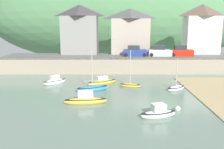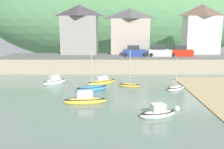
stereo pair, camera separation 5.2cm
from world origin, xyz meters
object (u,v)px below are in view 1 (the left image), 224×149
at_px(rowboat_small_beached, 92,89).
at_px(parked_car_by_wall, 160,52).
at_px(parked_car_near_slipway, 134,52).
at_px(waterfront_building_centre, 130,31).
at_px(motorboat_with_cabin, 176,88).
at_px(parked_car_end_of_row, 181,52).
at_px(waterfront_building_left, 80,29).
at_px(sailboat_nearest_shore, 158,113).
at_px(sailboat_far_left, 55,81).
at_px(waterfront_building_right, 201,28).
at_px(mooring_buoy, 177,109).
at_px(sailboat_blue_trim, 102,82).
at_px(dinghy_open_wooden, 85,100).
at_px(fishing_boat_green, 130,85).

height_order(rowboat_small_beached, parked_car_by_wall, rowboat_small_beached).
bearing_deg(parked_car_by_wall, parked_car_near_slipway, -177.31).
distance_m(waterfront_building_centre, parked_car_by_wall, 7.71).
height_order(motorboat_with_cabin, parked_car_end_of_row, parked_car_end_of_row).
distance_m(waterfront_building_left, rowboat_small_beached, 21.06).
xyz_separation_m(sailboat_nearest_shore, parked_car_by_wall, (4.47, 23.69, 2.87)).
height_order(sailboat_nearest_shore, parked_car_near_slipway, parked_car_near_slipway).
distance_m(sailboat_far_left, parked_car_end_of_row, 23.49).
relative_size(waterfront_building_right, mooring_buoy, 17.35).
xyz_separation_m(waterfront_building_centre, mooring_buoy, (2.82, -26.57, -6.63)).
relative_size(rowboat_small_beached, parked_car_by_wall, 1.24).
relative_size(waterfront_building_right, parked_car_by_wall, 2.26).
bearing_deg(parked_car_near_slipway, parked_car_end_of_row, 1.03).
bearing_deg(sailboat_blue_trim, dinghy_open_wooden, -131.10).
bearing_deg(sailboat_nearest_shore, waterfront_building_centre, 74.42).
distance_m(waterfront_building_centre, dinghy_open_wooden, 25.97).
bearing_deg(sailboat_blue_trim, parked_car_by_wall, 17.36).
relative_size(sailboat_far_left, parked_car_by_wall, 0.77).
height_order(waterfront_building_right, fishing_boat_green, waterfront_building_right).
bearing_deg(parked_car_near_slipway, sailboat_blue_trim, -114.28).
bearing_deg(waterfront_building_right, sailboat_nearest_shore, -115.20).
bearing_deg(dinghy_open_wooden, waterfront_building_centre, 68.73).
relative_size(rowboat_small_beached, parked_car_near_slipway, 1.26).
distance_m(sailboat_blue_trim, motorboat_with_cabin, 9.89).
height_order(sailboat_nearest_shore, parked_car_by_wall, parked_car_by_wall).
bearing_deg(sailboat_far_left, parked_car_by_wall, -9.47).
xyz_separation_m(parked_car_by_wall, parked_car_end_of_row, (3.89, 0.00, 0.00)).
bearing_deg(sailboat_nearest_shore, parked_car_near_slipway, 73.29).
bearing_deg(dinghy_open_wooden, sailboat_blue_trim, 73.60).
relative_size(waterfront_building_centre, sailboat_far_left, 2.67).
height_order(sailboat_nearest_shore, rowboat_small_beached, rowboat_small_beached).
bearing_deg(parked_car_end_of_row, sailboat_blue_trim, -135.10).
bearing_deg(fishing_boat_green, parked_car_by_wall, 79.91).
bearing_deg(parked_car_end_of_row, parked_car_near_slipway, -174.66).
bearing_deg(parked_car_near_slipway, sailboat_far_left, -135.68).
height_order(waterfront_building_centre, sailboat_blue_trim, waterfront_building_centre).
bearing_deg(parked_car_by_wall, waterfront_building_centre, 141.42).
bearing_deg(waterfront_building_left, waterfront_building_centre, 0.00).
bearing_deg(parked_car_by_wall, sailboat_blue_trim, -128.37).
distance_m(sailboat_blue_trim, dinghy_open_wooden, 8.55).
bearing_deg(waterfront_building_centre, parked_car_by_wall, -41.27).
height_order(sailboat_blue_trim, mooring_buoy, sailboat_blue_trim).
bearing_deg(motorboat_with_cabin, sailboat_blue_trim, 122.20).
height_order(waterfront_building_left, dinghy_open_wooden, waterfront_building_left).
bearing_deg(sailboat_far_left, dinghy_open_wooden, -102.91).
xyz_separation_m(waterfront_building_left, parked_car_near_slipway, (10.29, -4.50, -3.94)).
xyz_separation_m(rowboat_small_beached, mooring_buoy, (8.74, -7.02, -0.14)).
relative_size(parked_car_end_of_row, mooring_buoy, 7.80).
bearing_deg(dinghy_open_wooden, fishing_boat_green, 46.45).
bearing_deg(sailboat_nearest_shore, parked_car_end_of_row, 53.65).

